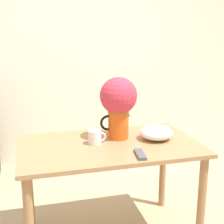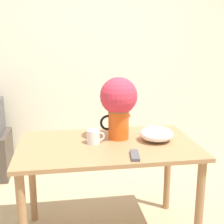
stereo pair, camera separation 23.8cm
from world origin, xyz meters
The scene contains 6 objects.
wall_back centered at (0.00, 1.88, 1.30)m, with size 8.00×0.05×2.60m.
table centered at (-0.10, 0.16, 0.68)m, with size 1.32×0.80×0.79m.
flower_vase centered at (0.00, 0.27, 1.08)m, with size 0.29×0.29×0.48m.
coffee_mug centered at (-0.20, 0.19, 0.84)m, with size 0.13×0.10×0.10m.
white_bowl centered at (0.28, 0.17, 0.85)m, with size 0.26×0.26×0.11m.
remote_control centered at (0.05, -0.12, 0.80)m, with size 0.08×0.18×0.02m.
Camera 2 is at (-0.41, -2.01, 1.58)m, focal length 50.00 mm.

